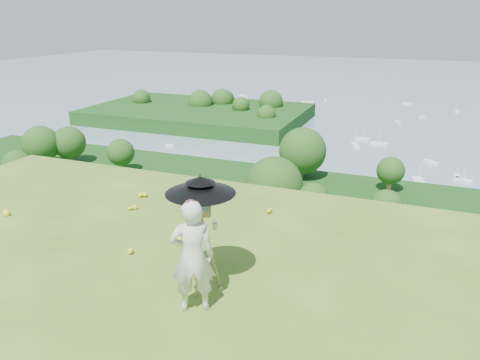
% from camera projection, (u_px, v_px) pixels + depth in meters
% --- Properties ---
extents(ground, '(14.00, 14.00, 0.00)m').
position_uv_depth(ground, '(41.00, 331.00, 6.81)').
color(ground, '#417220').
rests_on(ground, ground).
extents(shoreline_tier, '(170.00, 28.00, 8.00)m').
position_uv_depth(shoreline_tier, '(375.00, 251.00, 84.64)').
color(shoreline_tier, gray).
rests_on(shoreline_tier, bay_water).
extents(bay_water, '(700.00, 700.00, 0.00)m').
position_uv_depth(bay_water, '(413.00, 98.00, 228.81)').
color(bay_water, slate).
rests_on(bay_water, ground).
extents(peninsula, '(90.00, 60.00, 12.00)m').
position_uv_depth(peninsula, '(198.00, 107.00, 178.33)').
color(peninsula, '#12380F').
rests_on(peninsula, bay_water).
extents(slope_trees, '(110.00, 50.00, 6.00)m').
position_uv_depth(slope_trees, '(348.00, 240.00, 42.53)').
color(slope_trees, '#1C4B16').
rests_on(slope_trees, forest_slope).
extents(harbor_town, '(110.00, 22.00, 5.00)m').
position_uv_depth(harbor_town, '(378.00, 218.00, 82.48)').
color(harbor_town, silver).
rests_on(harbor_town, shoreline_tier).
extents(moored_boats, '(140.00, 140.00, 0.70)m').
position_uv_depth(moored_boats, '(366.00, 130.00, 163.65)').
color(moored_boats, white).
rests_on(moored_boats, bay_water).
extents(wildflowers, '(10.00, 10.50, 0.12)m').
position_uv_depth(wildflowers, '(52.00, 317.00, 7.00)').
color(wildflowers, yellow).
rests_on(wildflowers, ground).
extents(painter, '(0.80, 0.70, 1.83)m').
position_uv_depth(painter, '(192.00, 257.00, 7.02)').
color(painter, silver).
rests_on(painter, ground).
extents(field_easel, '(0.78, 0.78, 1.63)m').
position_uv_depth(field_easel, '(202.00, 244.00, 7.62)').
color(field_easel, '#9E7042').
rests_on(field_easel, ground).
extents(sun_umbrella, '(1.40, 1.40, 0.67)m').
position_uv_depth(sun_umbrella, '(201.00, 194.00, 7.36)').
color(sun_umbrella, black).
rests_on(sun_umbrella, field_easel).
extents(painter_cap, '(0.30, 0.31, 0.10)m').
position_uv_depth(painter_cap, '(190.00, 203.00, 6.73)').
color(painter_cap, '#DF7A83').
rests_on(painter_cap, painter).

